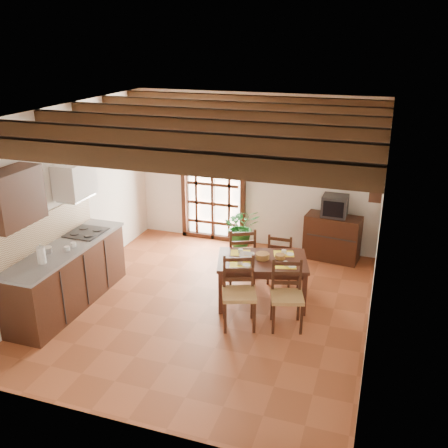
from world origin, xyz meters
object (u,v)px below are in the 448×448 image
at_px(kitchen_counter, 68,275).
at_px(sideboard, 332,238).
at_px(chair_far_right, 281,267).
at_px(pendant_lamp, 267,164).
at_px(chair_far_left, 241,264).
at_px(dining_table, 262,265).
at_px(chair_near_left, 239,305).
at_px(chair_near_right, 286,307).
at_px(potted_plant, 242,225).
at_px(crt_tv, 335,206).

relative_size(kitchen_counter, sideboard, 2.39).
distance_m(chair_far_right, pendant_lamp, 1.92).
bearing_deg(sideboard, chair_far_left, -126.49).
xyz_separation_m(dining_table, chair_near_left, (-0.13, -0.71, -0.30)).
bearing_deg(chair_far_left, chair_near_right, 106.97).
relative_size(chair_far_right, pendant_lamp, 1.01).
distance_m(kitchen_counter, chair_far_right, 3.25).
bearing_deg(chair_far_right, dining_table, 78.87).
relative_size(dining_table, chair_near_right, 1.57).
height_order(kitchen_counter, dining_table, kitchen_counter).
bearing_deg(chair_far_left, potted_plant, -98.66).
height_order(kitchen_counter, chair_far_left, kitchen_counter).
distance_m(kitchen_counter, crt_tv, 4.48).
bearing_deg(kitchen_counter, potted_plant, 52.97).
bearing_deg(chair_near_right, crt_tv, 66.12).
bearing_deg(dining_table, chair_near_right, -63.91).
height_order(chair_near_left, chair_far_right, chair_near_left).
xyz_separation_m(dining_table, chair_near_right, (0.48, -0.54, -0.31)).
relative_size(chair_far_left, crt_tv, 2.20).
bearing_deg(dining_table, pendant_lamp, 74.39).
relative_size(crt_tv, potted_plant, 0.23).
bearing_deg(potted_plant, dining_table, -63.55).
bearing_deg(potted_plant, chair_far_left, -74.00).
xyz_separation_m(kitchen_counter, chair_far_right, (2.78, 1.67, -0.21)).
distance_m(chair_far_left, chair_far_right, 0.63).
bearing_deg(chair_near_left, potted_plant, 85.60).
xyz_separation_m(chair_near_right, sideboard, (0.31, 2.41, 0.11)).
relative_size(dining_table, potted_plant, 0.79).
height_order(dining_table, sideboard, sideboard).
relative_size(potted_plant, pendant_lamp, 2.18).
relative_size(kitchen_counter, potted_plant, 1.22).
relative_size(chair_near_left, potted_plant, 0.53).
bearing_deg(kitchen_counter, dining_table, 19.80).
bearing_deg(sideboard, chair_near_right, -89.98).
bearing_deg(chair_far_left, kitchen_counter, 9.92).
xyz_separation_m(dining_table, chair_far_left, (-0.48, 0.54, -0.31)).
xyz_separation_m(chair_near_right, chair_far_left, (-0.96, 1.08, 0.01)).
xyz_separation_m(kitchen_counter, dining_table, (2.65, 0.96, 0.13)).
height_order(chair_near_left, sideboard, chair_near_left).
distance_m(sideboard, crt_tv, 0.59).
distance_m(dining_table, sideboard, 2.04).
height_order(chair_near_left, pendant_lamp, pendant_lamp).
xyz_separation_m(chair_far_right, sideboard, (0.66, 1.15, 0.13)).
relative_size(chair_near_left, sideboard, 1.03).
bearing_deg(chair_far_right, crt_tv, -120.85).
bearing_deg(chair_near_left, chair_far_right, 59.50).
relative_size(dining_table, sideboard, 1.54).
relative_size(chair_near_right, potted_plant, 0.50).
height_order(chair_far_right, pendant_lamp, pendant_lamp).
bearing_deg(crt_tv, dining_table, -111.70).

